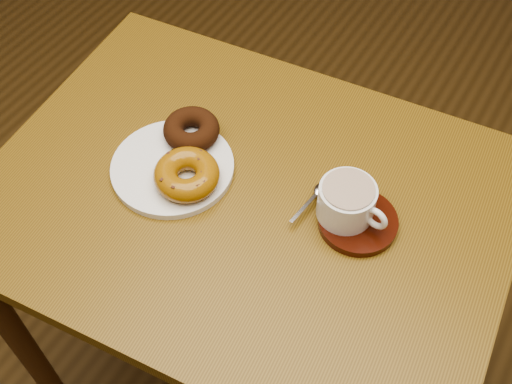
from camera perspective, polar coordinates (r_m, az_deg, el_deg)
The scene contains 7 objects.
cafe_table at distance 1.21m, azimuth -0.81°, elevation -4.00°, with size 0.96×0.75×0.84m.
donut_plate at distance 1.14m, azimuth -7.42°, elevation 2.18°, with size 0.22×0.22×0.01m, color white.
donut_cinnamon at distance 1.16m, azimuth -5.76°, elevation 5.56°, with size 0.10×0.10×0.04m, color #34180A.
donut_caramel at distance 1.09m, azimuth -6.18°, elevation 1.56°, with size 0.11×0.11×0.04m.
saucer at distance 1.07m, azimuth 9.03°, elevation -2.60°, with size 0.13×0.13×0.01m, color #361007.
coffee_cup at distance 1.04m, azimuth 8.13°, elevation -0.82°, with size 0.12×0.09×0.07m.
teaspoon at distance 1.09m, azimuth 5.51°, elevation -0.05°, with size 0.03×0.10×0.01m.
Camera 1 is at (0.60, -0.25, 1.72)m, focal length 45.00 mm.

